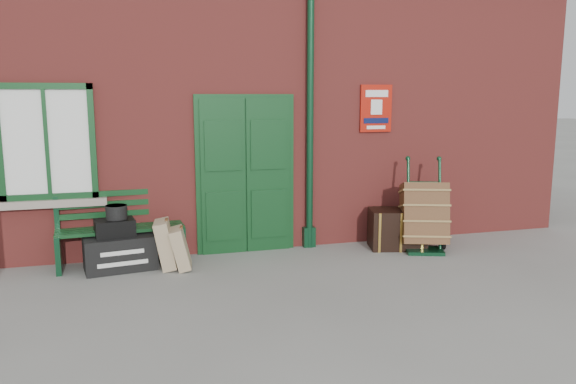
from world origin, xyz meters
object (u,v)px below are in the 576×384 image
object	(u,v)px
bench	(120,226)
dark_trunk	(397,229)
houdini_trunk	(120,253)
porter_trolley	(424,215)

from	to	relation	value
bench	dark_trunk	xyz separation A→B (m)	(3.94, -0.29, -0.22)
houdini_trunk	porter_trolley	size ratio (longest dim) A/B	0.67
bench	porter_trolley	bearing A→B (deg)	-11.32
bench	porter_trolley	xyz separation A→B (m)	(4.26, -0.50, 0.00)
houdini_trunk	dark_trunk	world-z (taller)	dark_trunk
porter_trolley	dark_trunk	size ratio (longest dim) A/B	1.66
dark_trunk	houdini_trunk	bearing A→B (deg)	-166.56
houdini_trunk	porter_trolley	bearing A→B (deg)	-11.43
houdini_trunk	porter_trolley	world-z (taller)	porter_trolley
bench	dark_trunk	bearing A→B (deg)	-8.87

